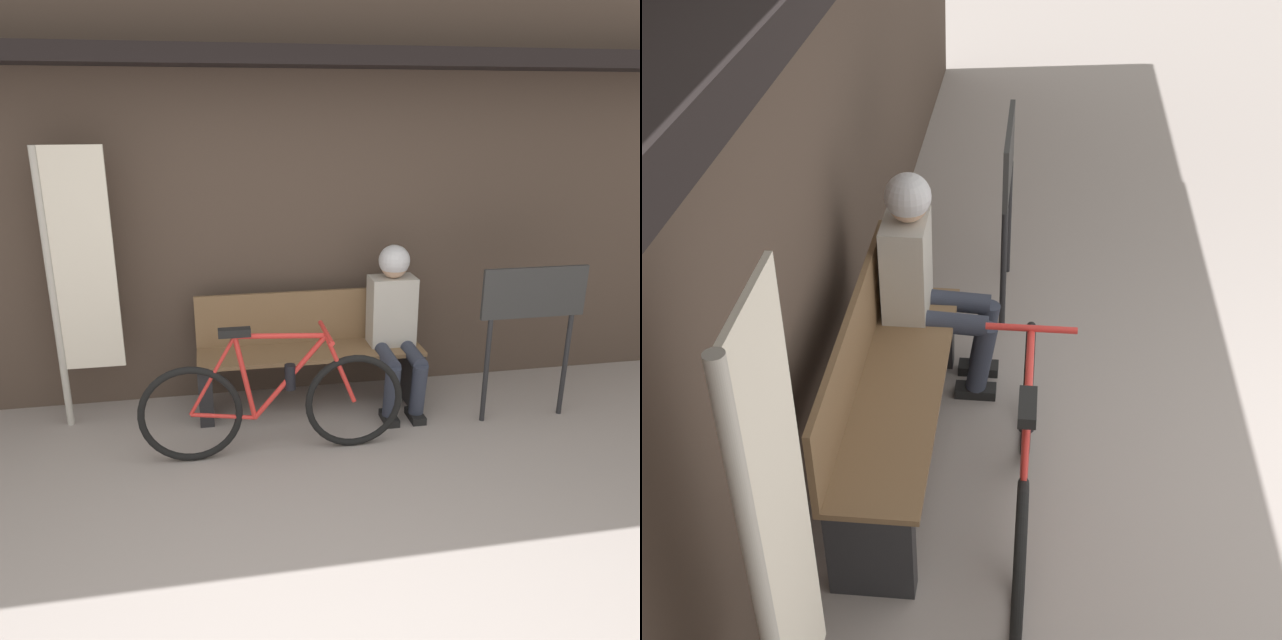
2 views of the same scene
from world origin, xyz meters
TOP-DOWN VIEW (x-y plane):
  - storefront_wall at (0.00, 2.53)m, footprint 12.00×0.56m
  - park_bench_near at (0.33, 2.16)m, footprint 1.67×0.42m
  - bicycle at (-0.01, 1.50)m, footprint 1.72×0.40m
  - person_seated at (0.96, 2.05)m, footprint 0.34×0.59m
  - banner_pole at (-1.26, 2.16)m, footprint 0.45×0.05m
  - signboard at (1.84, 1.68)m, footprint 0.77×0.04m

SIDE VIEW (x-z plane):
  - bicycle at x=-0.01m, z-range -0.08..0.81m
  - park_bench_near at x=0.33m, z-range -0.02..0.85m
  - person_seated at x=0.96m, z-range 0.10..1.34m
  - signboard at x=1.84m, z-range 0.28..1.42m
  - banner_pole at x=-1.26m, z-range 0.15..2.11m
  - storefront_wall at x=0.00m, z-range 0.06..3.26m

